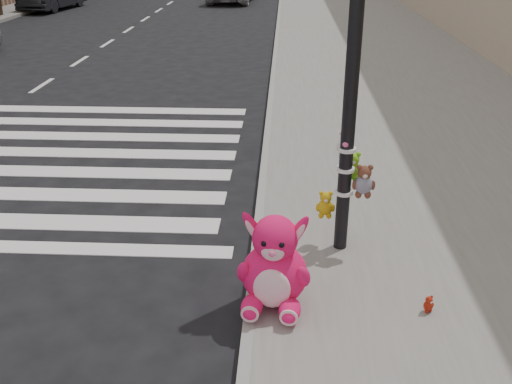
# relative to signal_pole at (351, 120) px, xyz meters

# --- Properties ---
(ground) EXTENTS (120.00, 120.00, 0.00)m
(ground) POSITION_rel_signal_pole_xyz_m (-2.62, -1.81, -1.79)
(ground) COLOR black
(ground) RESTS_ON ground
(sidewalk_near) EXTENTS (7.00, 80.00, 0.14)m
(sidewalk_near) POSITION_rel_signal_pole_xyz_m (2.38, 8.19, -1.72)
(sidewalk_near) COLOR slate
(sidewalk_near) RESTS_ON ground
(curb_edge) EXTENTS (0.12, 80.00, 0.15)m
(curb_edge) POSITION_rel_signal_pole_xyz_m (-1.07, 8.19, -1.72)
(curb_edge) COLOR gray
(curb_edge) RESTS_ON ground
(signal_pole) EXTENTS (0.68, 0.49, 4.00)m
(signal_pole) POSITION_rel_signal_pole_xyz_m (0.00, 0.00, 0.00)
(signal_pole) COLOR black
(signal_pole) RESTS_ON sidewalk_near
(pink_bunny) EXTENTS (0.77, 0.84, 1.08)m
(pink_bunny) POSITION_rel_signal_pole_xyz_m (-0.82, -1.25, -1.20)
(pink_bunny) COLOR #FF1562
(pink_bunny) RESTS_ON sidewalk_near
(red_teddy) EXTENTS (0.16, 0.14, 0.19)m
(red_teddy) POSITION_rel_signal_pole_xyz_m (0.78, -1.31, -1.55)
(red_teddy) COLOR #AB2111
(red_teddy) RESTS_ON sidewalk_near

